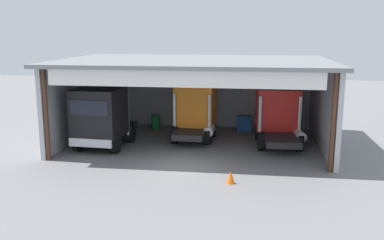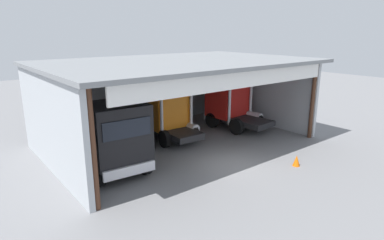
% 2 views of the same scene
% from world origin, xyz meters
% --- Properties ---
extents(ground_plane, '(80.00, 80.00, 0.00)m').
position_xyz_m(ground_plane, '(0.00, 0.00, 0.00)').
color(ground_plane, slate).
rests_on(ground_plane, ground).
extents(workshop_shed, '(15.13, 10.07, 4.94)m').
position_xyz_m(workshop_shed, '(0.00, 5.50, 3.47)').
color(workshop_shed, '#ADB2B7').
rests_on(workshop_shed, ground).
extents(truck_black_center_left_bay, '(2.76, 5.10, 3.50)m').
position_xyz_m(truck_black_center_left_bay, '(-5.04, 2.66, 1.83)').
color(truck_black_center_left_bay, black).
rests_on(truck_black_center_left_bay, ground).
extents(truck_orange_center_bay, '(2.53, 4.36, 3.50)m').
position_xyz_m(truck_orange_center_bay, '(-0.11, 5.61, 1.85)').
color(truck_orange_center_bay, orange).
rests_on(truck_orange_center_bay, ground).
extents(truck_red_yard_outside, '(2.80, 4.69, 3.25)m').
position_xyz_m(truck_red_yard_outside, '(4.83, 5.00, 1.69)').
color(truck_red_yard_outside, red).
rests_on(truck_red_yard_outside, ground).
extents(oil_drum, '(0.58, 0.58, 0.94)m').
position_xyz_m(oil_drum, '(-3.13, 7.86, 0.47)').
color(oil_drum, '#197233').
rests_on(oil_drum, ground).
extents(tool_cart, '(0.90, 0.60, 1.00)m').
position_xyz_m(tool_cart, '(2.83, 8.16, 0.50)').
color(tool_cart, '#1E59A5').
rests_on(tool_cart, ground).
extents(traffic_cone, '(0.36, 0.36, 0.56)m').
position_xyz_m(traffic_cone, '(2.44, -2.06, 0.28)').
color(traffic_cone, orange).
rests_on(traffic_cone, ground).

